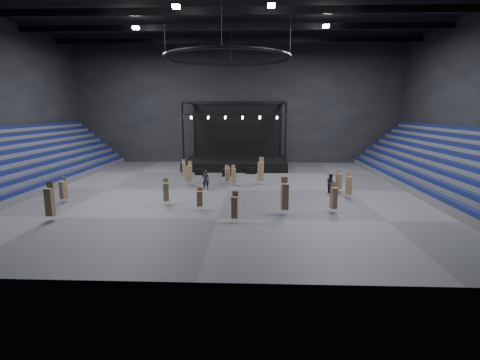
{
  "coord_description": "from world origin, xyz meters",
  "views": [
    {
      "loc": [
        2.78,
        -37.37,
        8.0
      ],
      "look_at": [
        1.31,
        -2.0,
        1.4
      ],
      "focal_mm": 28.0,
      "sensor_mm": 36.0,
      "label": 1
    }
  ],
  "objects_px": {
    "stage": "(236,156)",
    "chair_stack_4": "(63,189)",
    "chair_stack_10": "(184,169)",
    "flight_case_right": "(251,171)",
    "chair_stack_9": "(349,185)",
    "chair_stack_11": "(50,201)",
    "chair_stack_2": "(166,191)",
    "chair_stack_6": "(285,196)",
    "crew_member": "(331,183)",
    "flight_case_left": "(199,172)",
    "chair_stack_3": "(228,175)",
    "chair_stack_5": "(261,171)",
    "chair_stack_14": "(339,181)",
    "chair_stack_7": "(234,175)",
    "man_center": "(206,180)",
    "chair_stack_12": "(200,198)",
    "chair_stack_8": "(227,174)",
    "chair_stack_1": "(334,197)",
    "flight_case_mid": "(227,173)",
    "chair_stack_0": "(235,207)"
  },
  "relations": [
    {
      "from": "chair_stack_1",
      "to": "chair_stack_9",
      "type": "xyz_separation_m",
      "value": [
        2.43,
        5.16,
        0.01
      ]
    },
    {
      "from": "chair_stack_1",
      "to": "chair_stack_8",
      "type": "bearing_deg",
      "value": 105.91
    },
    {
      "from": "chair_stack_0",
      "to": "chair_stack_2",
      "type": "xyz_separation_m",
      "value": [
        -6.16,
        4.91,
        0.0
      ]
    },
    {
      "from": "chair_stack_2",
      "to": "chair_stack_6",
      "type": "bearing_deg",
      "value": -26.39
    },
    {
      "from": "chair_stack_10",
      "to": "flight_case_right",
      "type": "bearing_deg",
      "value": 8.93
    },
    {
      "from": "chair_stack_2",
      "to": "flight_case_right",
      "type": "bearing_deg",
      "value": 55.31
    },
    {
      "from": "flight_case_mid",
      "to": "man_center",
      "type": "relative_size",
      "value": 0.66
    },
    {
      "from": "chair_stack_6",
      "to": "crew_member",
      "type": "relative_size",
      "value": 1.56
    },
    {
      "from": "chair_stack_14",
      "to": "crew_member",
      "type": "xyz_separation_m",
      "value": [
        -0.85,
        -0.23,
        -0.22
      ]
    },
    {
      "from": "chair_stack_11",
      "to": "flight_case_right",
      "type": "bearing_deg",
      "value": 58.94
    },
    {
      "from": "chair_stack_14",
      "to": "chair_stack_9",
      "type": "bearing_deg",
      "value": -103.68
    },
    {
      "from": "chair_stack_0",
      "to": "man_center",
      "type": "distance_m",
      "value": 12.12
    },
    {
      "from": "flight_case_mid",
      "to": "chair_stack_5",
      "type": "relative_size",
      "value": 0.44
    },
    {
      "from": "flight_case_right",
      "to": "chair_stack_4",
      "type": "height_order",
      "value": "chair_stack_4"
    },
    {
      "from": "chair_stack_7",
      "to": "man_center",
      "type": "xyz_separation_m",
      "value": [
        -2.77,
        -1.78,
        -0.18
      ]
    },
    {
      "from": "stage",
      "to": "chair_stack_4",
      "type": "relative_size",
      "value": 6.11
    },
    {
      "from": "stage",
      "to": "chair_stack_2",
      "type": "height_order",
      "value": "stage"
    },
    {
      "from": "chair_stack_1",
      "to": "chair_stack_0",
      "type": "bearing_deg",
      "value": 178.23
    },
    {
      "from": "chair_stack_9",
      "to": "chair_stack_10",
      "type": "distance_m",
      "value": 19.35
    },
    {
      "from": "chair_stack_3",
      "to": "chair_stack_14",
      "type": "distance_m",
      "value": 11.97
    },
    {
      "from": "chair_stack_5",
      "to": "chair_stack_10",
      "type": "distance_m",
      "value": 9.51
    },
    {
      "from": "chair_stack_9",
      "to": "chair_stack_10",
      "type": "xyz_separation_m",
      "value": [
        -17.05,
        9.15,
        -0.07
      ]
    },
    {
      "from": "chair_stack_5",
      "to": "crew_member",
      "type": "height_order",
      "value": "chair_stack_5"
    },
    {
      "from": "man_center",
      "to": "chair_stack_2",
      "type": "bearing_deg",
      "value": 63.2
    },
    {
      "from": "stage",
      "to": "chair_stack_0",
      "type": "height_order",
      "value": "stage"
    },
    {
      "from": "chair_stack_9",
      "to": "chair_stack_12",
      "type": "relative_size",
      "value": 1.29
    },
    {
      "from": "chair_stack_11",
      "to": "chair_stack_14",
      "type": "bearing_deg",
      "value": 27.64
    },
    {
      "from": "chair_stack_1",
      "to": "chair_stack_9",
      "type": "bearing_deg",
      "value": 41.7
    },
    {
      "from": "chair_stack_4",
      "to": "chair_stack_11",
      "type": "height_order",
      "value": "chair_stack_11"
    },
    {
      "from": "chair_stack_8",
      "to": "chair_stack_3",
      "type": "bearing_deg",
      "value": 38.82
    },
    {
      "from": "chair_stack_11",
      "to": "chair_stack_12",
      "type": "xyz_separation_m",
      "value": [
        10.48,
        3.42,
        -0.48
      ]
    },
    {
      "from": "flight_case_left",
      "to": "chair_stack_3",
      "type": "distance_m",
      "value": 6.91
    },
    {
      "from": "chair_stack_2",
      "to": "chair_stack_14",
      "type": "bearing_deg",
      "value": 8.32
    },
    {
      "from": "stage",
      "to": "flight_case_mid",
      "type": "bearing_deg",
      "value": -94.59
    },
    {
      "from": "stage",
      "to": "chair_stack_12",
      "type": "bearing_deg",
      "value": -93.97
    },
    {
      "from": "flight_case_right",
      "to": "chair_stack_12",
      "type": "height_order",
      "value": "chair_stack_12"
    },
    {
      "from": "stage",
      "to": "chair_stack_10",
      "type": "relative_size",
      "value": 6.03
    },
    {
      "from": "chair_stack_8",
      "to": "flight_case_mid",
      "type": "bearing_deg",
      "value": 69.61
    },
    {
      "from": "chair_stack_1",
      "to": "chair_stack_11",
      "type": "height_order",
      "value": "chair_stack_11"
    },
    {
      "from": "chair_stack_8",
      "to": "chair_stack_10",
      "type": "relative_size",
      "value": 0.9
    },
    {
      "from": "chair_stack_6",
      "to": "chair_stack_9",
      "type": "xyz_separation_m",
      "value": [
        6.35,
        5.85,
        -0.25
      ]
    },
    {
      "from": "stage",
      "to": "chair_stack_14",
      "type": "xyz_separation_m",
      "value": [
        11.05,
        -16.95,
        -0.28
      ]
    },
    {
      "from": "flight_case_mid",
      "to": "chair_stack_4",
      "type": "height_order",
      "value": "chair_stack_4"
    },
    {
      "from": "flight_case_right",
      "to": "chair_stack_14",
      "type": "relative_size",
      "value": 0.55
    },
    {
      "from": "chair_stack_6",
      "to": "crew_member",
      "type": "xyz_separation_m",
      "value": [
        5.14,
        8.13,
        -0.55
      ]
    },
    {
      "from": "chair_stack_4",
      "to": "chair_stack_9",
      "type": "distance_m",
      "value": 25.56
    },
    {
      "from": "chair_stack_4",
      "to": "chair_stack_8",
      "type": "height_order",
      "value": "chair_stack_4"
    },
    {
      "from": "chair_stack_6",
      "to": "chair_stack_10",
      "type": "bearing_deg",
      "value": 117.02
    },
    {
      "from": "chair_stack_6",
      "to": "flight_case_right",
      "type": "bearing_deg",
      "value": 90.17
    },
    {
      "from": "chair_stack_9",
      "to": "chair_stack_11",
      "type": "bearing_deg",
      "value": -157.76
    }
  ]
}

